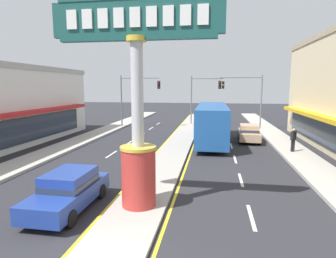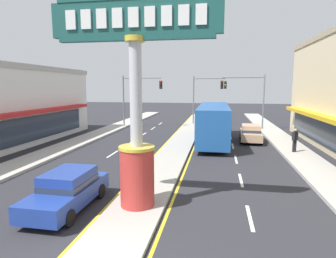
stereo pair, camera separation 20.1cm
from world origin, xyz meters
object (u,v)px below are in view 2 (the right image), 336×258
object	(u,v)px
traffic_light_left_side	(137,92)
sedan_near_left_lane	(251,133)
district_sign	(136,116)
pedestrian_near_kerb	(295,139)
bus_near_right_lane	(214,121)
sedan_far_right_lane	(68,190)
traffic_light_right_side	(248,92)
traffic_light_median_far	(205,92)

from	to	relation	value
traffic_light_left_side	sedan_near_left_lane	distance (m)	14.58
district_sign	pedestrian_near_kerb	world-z (taller)	district_sign
bus_near_right_lane	sedan_near_left_lane	distance (m)	3.54
traffic_light_left_side	sedan_far_right_lane	world-z (taller)	traffic_light_left_side
district_sign	traffic_light_right_side	world-z (taller)	district_sign
pedestrian_near_kerb	traffic_light_right_side	bearing A→B (deg)	101.30
bus_near_right_lane	sedan_far_right_lane	xyz separation A→B (m)	(-5.51, -15.15, -1.08)
traffic_light_left_side	pedestrian_near_kerb	xyz separation A→B (m)	(15.00, -11.29, -3.09)
traffic_light_right_side	bus_near_right_lane	distance (m)	8.98
district_sign	sedan_near_left_lane	xyz separation A→B (m)	(6.05, 15.37, -2.98)
traffic_light_median_far	sedan_near_left_lane	bearing A→B (deg)	-66.77
traffic_light_left_side	bus_near_right_lane	bearing A→B (deg)	-39.79
bus_near_right_lane	sedan_far_right_lane	size ratio (longest dim) A/B	2.60
traffic_light_right_side	bus_near_right_lane	bearing A→B (deg)	-114.46
sedan_near_left_lane	sedan_far_right_lane	bearing A→B (deg)	-119.04
traffic_light_right_side	bus_near_right_lane	world-z (taller)	traffic_light_right_side
traffic_light_left_side	sedan_far_right_lane	distance (m)	23.26
sedan_near_left_lane	pedestrian_near_kerb	xyz separation A→B (m)	(2.61, -4.44, 0.37)
traffic_light_median_far	sedan_near_left_lane	xyz separation A→B (m)	(4.57, -10.65, -3.41)
traffic_light_right_side	sedan_far_right_lane	bearing A→B (deg)	-111.56
traffic_light_median_far	sedan_near_left_lane	size ratio (longest dim) A/B	1.41
district_sign	sedan_far_right_lane	size ratio (longest dim) A/B	1.86
district_sign	sedan_far_right_lane	distance (m)	4.09
bus_near_right_lane	sedan_far_right_lane	bearing A→B (deg)	-110.00
bus_near_right_lane	pedestrian_near_kerb	world-z (taller)	bus_near_right_lane
traffic_light_median_far	sedan_far_right_lane	bearing A→B (deg)	-99.08
traffic_light_right_side	district_sign	bearing A→B (deg)	-105.72
traffic_light_right_side	sedan_near_left_lane	bearing A→B (deg)	-92.31
bus_near_right_lane	traffic_light_right_side	bearing A→B (deg)	65.54
bus_near_right_lane	sedan_far_right_lane	world-z (taller)	bus_near_right_lane
traffic_light_median_far	bus_near_right_lane	world-z (taller)	traffic_light_median_far
traffic_light_left_side	bus_near_right_lane	distance (m)	12.08
traffic_light_right_side	sedan_near_left_lane	xyz separation A→B (m)	(-0.29, -7.16, -3.46)
district_sign	traffic_light_right_side	size ratio (longest dim) A/B	1.30
district_sign	traffic_light_left_side	bearing A→B (deg)	105.93
traffic_light_median_far	pedestrian_near_kerb	size ratio (longest dim) A/B	3.61
sedan_near_left_lane	district_sign	bearing A→B (deg)	-111.50
traffic_light_left_side	traffic_light_median_far	size ratio (longest dim) A/B	1.00
bus_near_right_lane	traffic_light_left_side	bearing A→B (deg)	140.21
bus_near_right_lane	pedestrian_near_kerb	size ratio (longest dim) A/B	6.52
sedan_far_right_lane	sedan_near_left_lane	distance (m)	18.15
sedan_far_right_lane	sedan_near_left_lane	world-z (taller)	same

